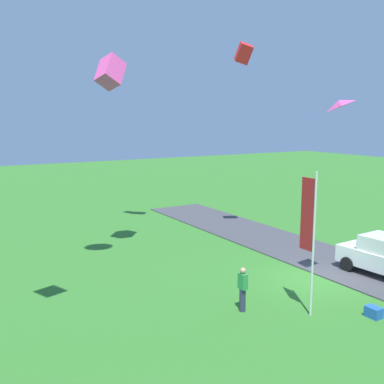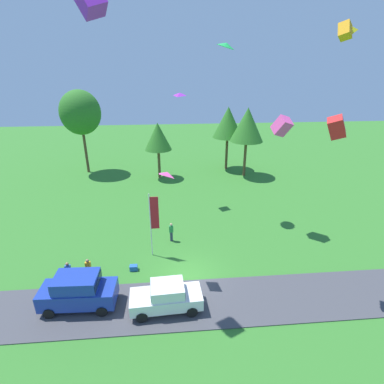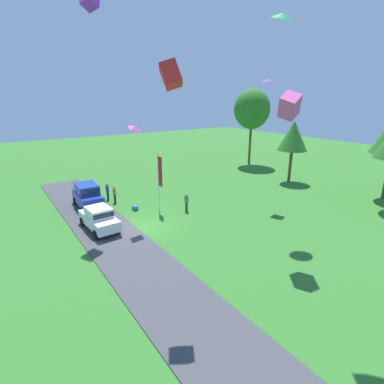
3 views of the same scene
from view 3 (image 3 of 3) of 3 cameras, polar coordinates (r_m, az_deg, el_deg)
name	(u,v)px [view 3 (image 3 of 3)]	position (r m, az deg, el deg)	size (l,w,h in m)	color
ground_plane	(144,227)	(24.60, -9.05, -6.65)	(120.00, 120.00, 0.00)	#337528
pavement_strip	(111,236)	(23.67, -15.16, -8.01)	(36.00, 4.40, 0.06)	#424247
car_suv_by_flagpole	(88,195)	(29.60, -19.28, -0.52)	(4.67, 2.18, 2.28)	#1E389E
car_sedan_far_end	(99,218)	(24.55, -17.29, -4.68)	(4.49, 2.15, 1.84)	white
person_watching_sky	(186,202)	(27.31, -1.06, -1.92)	(0.36, 0.24, 1.71)	#2D334C
person_beside_suv	(115,194)	(30.43, -14.52, -0.42)	(0.36, 0.24, 1.71)	#2D334C
person_on_lawn	(108,191)	(31.52, -15.79, 0.10)	(0.36, 0.24, 1.71)	#2D334C
tree_right_of_center	(252,109)	(46.83, 11.36, 15.20)	(5.31, 5.31, 11.20)	brown
tree_lone_near	(293,136)	(38.00, 18.71, 10.05)	(3.49, 3.49, 7.37)	brown
flag_banner	(160,175)	(26.73, -6.18, 3.19)	(0.71, 0.08, 5.37)	silver
cooler_box	(135,208)	(28.27, -10.77, -3.01)	(0.56, 0.40, 0.40)	blue
kite_delta_trailing_tail	(282,15)	(25.81, 16.80, 29.51)	(1.59, 1.59, 0.35)	green
kite_box_high_right	(290,106)	(19.80, 18.10, 15.31)	(0.98, 0.98, 1.38)	#EA4C9E
kite_diamond_low_drifter	(267,80)	(30.07, 14.15, 19.92)	(1.02, 1.06, 0.25)	purple
kite_diamond_over_trees	(136,128)	(23.79, -10.68, 11.95)	(1.06, 0.87, 0.27)	#EA4C9E
kite_box_near_flag	(171,75)	(14.45, -4.07, 21.36)	(0.76, 0.76, 1.06)	red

